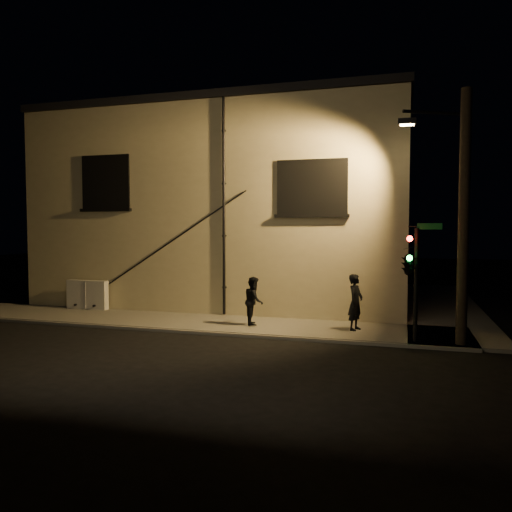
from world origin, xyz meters
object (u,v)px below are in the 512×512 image
(pedestrian_a, at_px, (355,302))
(pedestrian_b, at_px, (254,301))
(utility_cabinet, at_px, (87,295))
(streetlamp_pole, at_px, (460,213))
(traffic_signal, at_px, (409,262))

(pedestrian_a, relative_size, pedestrian_b, 1.11)
(utility_cabinet, distance_m, pedestrian_a, 11.20)
(pedestrian_a, relative_size, streetlamp_pole, 0.25)
(utility_cabinet, relative_size, streetlamp_pole, 0.24)
(pedestrian_b, height_order, traffic_signal, traffic_signal)
(streetlamp_pole, bearing_deg, traffic_signal, -172.42)
(utility_cabinet, distance_m, traffic_signal, 13.16)
(pedestrian_a, height_order, streetlamp_pole, streetlamp_pole)
(traffic_signal, xyz_separation_m, streetlamp_pole, (1.39, 0.19, 1.45))
(pedestrian_a, bearing_deg, pedestrian_b, 108.97)
(utility_cabinet, height_order, traffic_signal, traffic_signal)
(traffic_signal, bearing_deg, pedestrian_a, 141.68)
(utility_cabinet, xyz_separation_m, pedestrian_b, (7.63, -1.25, 0.24))
(pedestrian_a, height_order, traffic_signal, traffic_signal)
(utility_cabinet, distance_m, pedestrian_b, 7.74)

